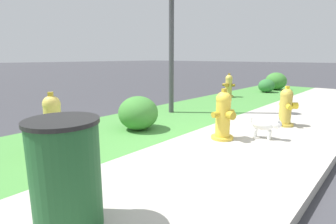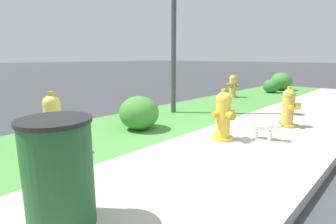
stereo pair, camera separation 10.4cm
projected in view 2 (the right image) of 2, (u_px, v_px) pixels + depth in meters
ground_plane at (224, 156)px, 3.33m from camera, size 120.00×120.00×0.00m
sidewalk_pavement at (224, 156)px, 3.33m from camera, size 18.00×1.90×0.01m
grass_verge at (126, 128)px, 4.66m from camera, size 18.00×2.09×0.01m
street_curb at (314, 176)px, 2.64m from camera, size 18.00×0.16×0.12m
fire_hydrant_at_driveway at (288, 108)px, 4.66m from camera, size 0.35×0.36×0.73m
fire_hydrant_across_street at (53, 124)px, 3.38m from camera, size 0.36×0.35×0.81m
fire_hydrant_near_corner at (223, 116)px, 3.91m from camera, size 0.41×0.39×0.78m
fire_hydrant_mid_block at (232, 86)px, 8.08m from camera, size 0.37×0.40×0.74m
small_white_dog at (266, 126)px, 3.93m from camera, size 0.24×0.46×0.38m
trash_bin at (59, 174)px, 1.88m from camera, size 0.51×0.51×0.83m
shrub_bush_near_lamp at (281, 81)px, 9.82m from camera, size 0.77×0.77×0.65m
shrub_bush_mid_verge at (271, 86)px, 9.14m from camera, size 0.55×0.55×0.47m
shrub_bush_far_verge at (139, 113)px, 4.51m from camera, size 0.68×0.68×0.58m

